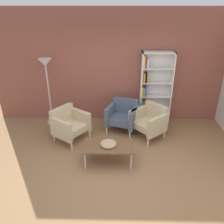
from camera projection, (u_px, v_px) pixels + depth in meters
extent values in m
plane|color=olive|center=(113.00, 176.00, 4.39)|extent=(8.32, 8.32, 0.00)
cube|color=brown|center=(115.00, 67.00, 5.97)|extent=(6.40, 0.12, 2.90)
cube|color=silver|center=(141.00, 89.00, 5.97)|extent=(0.03, 0.30, 1.90)
cube|color=silver|center=(171.00, 89.00, 5.95)|extent=(0.03, 0.30, 1.90)
cube|color=silver|center=(159.00, 52.00, 5.55)|extent=(0.80, 0.30, 0.03)
cube|color=silver|center=(153.00, 121.00, 6.37)|extent=(0.80, 0.30, 0.03)
cube|color=silver|center=(155.00, 87.00, 6.09)|extent=(0.80, 0.02, 1.90)
cube|color=silver|center=(154.00, 108.00, 6.20)|extent=(0.76, 0.28, 0.02)
cube|color=silver|center=(155.00, 96.00, 6.04)|extent=(0.76, 0.28, 0.02)
cube|color=silver|center=(156.00, 82.00, 5.88)|extent=(0.76, 0.28, 0.02)
cube|color=silver|center=(158.00, 68.00, 5.72)|extent=(0.76, 0.28, 0.02)
cube|color=green|center=(141.00, 115.00, 6.28)|extent=(0.03, 0.25, 0.33)
cube|color=blue|center=(142.00, 116.00, 6.29)|extent=(0.04, 0.24, 0.26)
cube|color=red|center=(144.00, 117.00, 6.28)|extent=(0.04, 0.20, 0.21)
cube|color=green|center=(141.00, 104.00, 6.10)|extent=(0.04, 0.18, 0.29)
cube|color=olive|center=(143.00, 105.00, 6.13)|extent=(0.02, 0.22, 0.22)
cube|color=red|center=(144.00, 104.00, 6.11)|extent=(0.04, 0.20, 0.24)
cube|color=orange|center=(142.00, 91.00, 5.97)|extent=(0.04, 0.23, 0.25)
cube|color=green|center=(144.00, 92.00, 5.95)|extent=(0.04, 0.18, 0.22)
cube|color=purple|center=(146.00, 90.00, 5.95)|extent=(0.03, 0.22, 0.31)
cube|color=olive|center=(143.00, 77.00, 5.81)|extent=(0.02, 0.25, 0.26)
cube|color=orange|center=(144.00, 77.00, 5.81)|extent=(0.04, 0.23, 0.23)
cube|color=black|center=(146.00, 77.00, 5.79)|extent=(0.04, 0.19, 0.26)
cube|color=yellow|center=(144.00, 62.00, 5.63)|extent=(0.04, 0.21, 0.29)
cube|color=purple|center=(146.00, 62.00, 5.65)|extent=(0.02, 0.25, 0.27)
cube|color=white|center=(148.00, 63.00, 5.63)|extent=(0.03, 0.19, 0.24)
cube|color=brown|center=(108.00, 146.00, 4.63)|extent=(1.00, 0.56, 0.02)
cylinder|color=silver|center=(85.00, 160.00, 4.52)|extent=(0.03, 0.03, 0.38)
cylinder|color=silver|center=(131.00, 161.00, 4.50)|extent=(0.03, 0.03, 0.38)
cylinder|color=silver|center=(88.00, 147.00, 4.93)|extent=(0.03, 0.03, 0.38)
cylinder|color=silver|center=(130.00, 148.00, 4.91)|extent=(0.03, 0.03, 0.38)
cylinder|color=tan|center=(108.00, 145.00, 4.62)|extent=(0.13, 0.13, 0.02)
cylinder|color=tan|center=(108.00, 144.00, 4.61)|extent=(0.32, 0.32, 0.02)
torus|color=tan|center=(108.00, 143.00, 4.61)|extent=(0.32, 0.32, 0.02)
cube|color=#4C566B|center=(122.00, 119.00, 5.80)|extent=(0.79, 0.76, 0.16)
cube|color=#4C566B|center=(126.00, 105.00, 5.91)|extent=(0.64, 0.32, 0.38)
cube|color=#4C566B|center=(110.00, 114.00, 5.84)|extent=(0.30, 0.62, 0.46)
cube|color=#4C566B|center=(134.00, 118.00, 5.64)|extent=(0.30, 0.62, 0.46)
cylinder|color=silver|center=(107.00, 130.00, 5.72)|extent=(0.04, 0.04, 0.24)
cylinder|color=silver|center=(130.00, 134.00, 5.54)|extent=(0.04, 0.04, 0.24)
cylinder|color=silver|center=(114.00, 120.00, 6.21)|extent=(0.04, 0.04, 0.24)
cylinder|color=silver|center=(136.00, 123.00, 6.02)|extent=(0.04, 0.04, 0.24)
cube|color=#C6B289|center=(71.00, 128.00, 5.41)|extent=(0.84, 0.86, 0.16)
cube|color=#C6B289|center=(62.00, 115.00, 5.43)|extent=(0.47, 0.59, 0.38)
cube|color=#C6B289|center=(61.00, 130.00, 5.13)|extent=(0.56, 0.44, 0.46)
cube|color=#C6B289|center=(80.00, 119.00, 5.57)|extent=(0.56, 0.44, 0.46)
cylinder|color=silver|center=(72.00, 145.00, 5.11)|extent=(0.04, 0.04, 0.24)
cylinder|color=silver|center=(90.00, 134.00, 5.54)|extent=(0.04, 0.04, 0.24)
cylinder|color=silver|center=(54.00, 137.00, 5.42)|extent=(0.04, 0.04, 0.24)
cylinder|color=silver|center=(72.00, 127.00, 5.86)|extent=(0.04, 0.04, 0.24)
cube|color=#C6B289|center=(148.00, 125.00, 5.55)|extent=(0.86, 0.86, 0.16)
cube|color=#C6B289|center=(156.00, 111.00, 5.59)|extent=(0.51, 0.56, 0.38)
cube|color=#C6B289|center=(138.00, 116.00, 5.71)|extent=(0.54, 0.48, 0.46)
cube|color=#C6B289|center=(158.00, 126.00, 5.28)|extent=(0.54, 0.48, 0.46)
cylinder|color=silver|center=(130.00, 131.00, 5.67)|extent=(0.04, 0.04, 0.24)
cylinder|color=silver|center=(148.00, 141.00, 5.25)|extent=(0.04, 0.04, 0.24)
cylinder|color=silver|center=(146.00, 124.00, 6.00)|extent=(0.04, 0.04, 0.24)
cylinder|color=silver|center=(164.00, 133.00, 5.58)|extent=(0.04, 0.04, 0.24)
cylinder|color=silver|center=(53.00, 122.00, 6.32)|extent=(0.28, 0.28, 0.02)
cylinder|color=silver|center=(49.00, 93.00, 5.96)|extent=(0.03, 0.03, 1.65)
cone|color=white|center=(45.00, 63.00, 5.61)|extent=(0.32, 0.32, 0.18)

